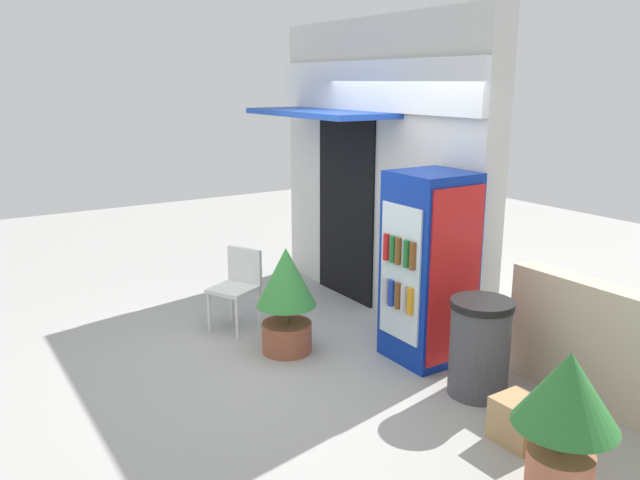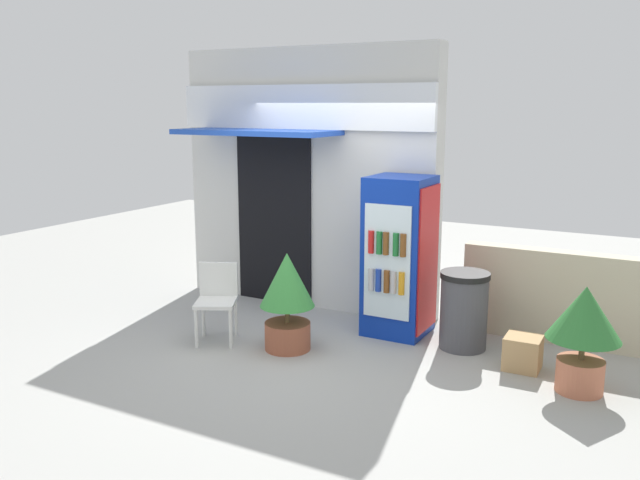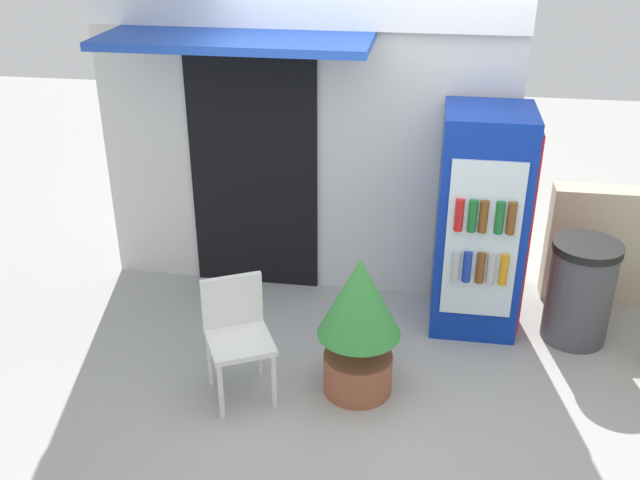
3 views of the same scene
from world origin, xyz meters
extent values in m
plane|color=#A3A39E|center=(0.00, 0.00, 0.00)|extent=(16.00, 16.00, 0.00)
cube|color=silver|center=(-0.66, 1.45, 1.58)|extent=(3.36, 0.29, 3.16)
cube|color=white|center=(-0.66, 1.26, 2.45)|extent=(3.36, 0.08, 0.52)
cube|color=#1E47B2|center=(-1.06, 0.91, 2.16)|extent=(1.95, 0.78, 0.06)
cube|color=black|center=(-1.06, 1.29, 1.06)|extent=(1.06, 0.03, 2.11)
cube|color=#0C2D9E|center=(0.77, 0.93, 0.87)|extent=(0.64, 0.65, 1.74)
cube|color=silver|center=(0.77, 0.60, 0.87)|extent=(0.52, 0.02, 1.22)
cube|color=red|center=(1.10, 0.93, 0.87)|extent=(0.02, 0.58, 1.56)
cylinder|color=#B2B2B7|center=(0.60, 0.58, 0.67)|extent=(0.06, 0.06, 0.24)
cylinder|color=#1938A5|center=(0.68, 0.58, 0.67)|extent=(0.06, 0.06, 0.24)
cylinder|color=brown|center=(0.78, 0.58, 0.67)|extent=(0.06, 0.06, 0.24)
cylinder|color=#B2B2B7|center=(0.85, 0.58, 0.67)|extent=(0.06, 0.06, 0.24)
cylinder|color=orange|center=(0.94, 0.58, 0.67)|extent=(0.06, 0.06, 0.24)
cylinder|color=red|center=(0.59, 0.58, 1.07)|extent=(0.06, 0.06, 0.24)
cylinder|color=#196B2D|center=(0.69, 0.58, 1.07)|extent=(0.06, 0.06, 0.24)
cylinder|color=brown|center=(0.76, 0.58, 1.07)|extent=(0.06, 0.06, 0.24)
cylinder|color=#196B2D|center=(0.87, 0.58, 1.07)|extent=(0.06, 0.06, 0.24)
cylinder|color=brown|center=(0.95, 0.58, 1.07)|extent=(0.06, 0.06, 0.24)
cylinder|color=silver|center=(-0.87, -0.53, 0.21)|extent=(0.04, 0.04, 0.42)
cylinder|color=silver|center=(-0.55, -0.37, 0.21)|extent=(0.04, 0.04, 0.42)
cylinder|color=silver|center=(-1.04, -0.19, 0.21)|extent=(0.04, 0.04, 0.42)
cylinder|color=silver|center=(-0.73, -0.03, 0.21)|extent=(0.04, 0.04, 0.42)
cube|color=silver|center=(-0.80, -0.28, 0.44)|extent=(0.56, 0.57, 0.04)
cube|color=silver|center=(-0.89, -0.11, 0.64)|extent=(0.38, 0.22, 0.37)
cylinder|color=#995138|center=(-0.03, -0.10, 0.14)|extent=(0.47, 0.47, 0.29)
cylinder|color=brown|center=(-0.03, -0.10, 0.38)|extent=(0.05, 0.05, 0.18)
cone|color=#388C3D|center=(-0.03, -0.10, 0.74)|extent=(0.56, 0.56, 0.55)
cylinder|color=#BC6B4C|center=(2.77, 0.24, 0.15)|extent=(0.41, 0.41, 0.30)
cylinder|color=brown|center=(2.77, 0.24, 0.39)|extent=(0.05, 0.05, 0.19)
cone|color=#2D7533|center=(2.77, 0.24, 0.72)|extent=(0.63, 0.63, 0.47)
cylinder|color=#47474C|center=(1.55, 0.80, 0.37)|extent=(0.48, 0.48, 0.75)
cylinder|color=black|center=(1.55, 0.80, 0.78)|extent=(0.51, 0.51, 0.06)
cube|color=beige|center=(2.74, 1.46, 0.49)|extent=(2.74, 0.22, 0.98)
cube|color=tan|center=(2.22, 0.52, 0.16)|extent=(0.34, 0.32, 0.32)
camera|label=1|loc=(4.88, -2.87, 2.51)|focal=35.71mm
camera|label=2|loc=(3.39, -5.67, 2.49)|focal=37.40mm
camera|label=3|loc=(0.34, -4.16, 3.16)|focal=40.71mm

